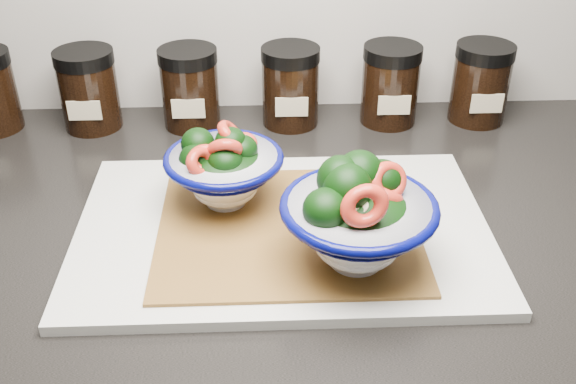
{
  "coord_description": "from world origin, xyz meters",
  "views": [
    {
      "loc": [
        0.09,
        0.81,
        1.34
      ],
      "look_at": [
        0.12,
        1.41,
        0.96
      ],
      "focal_mm": 42.0,
      "sensor_mm": 36.0,
      "label": 1
    }
  ],
  "objects_px": {
    "bowl_right": "(358,217)",
    "spice_jar_d": "(290,86)",
    "cutting_board": "(283,230)",
    "spice_jar_e": "(390,84)",
    "spice_jar_f": "(481,83)",
    "spice_jar_b": "(89,89)",
    "spice_jar_c": "(190,88)",
    "bowl_left": "(223,169)"
  },
  "relations": [
    {
      "from": "bowl_right",
      "to": "spice_jar_d",
      "type": "relative_size",
      "value": 1.37
    },
    {
      "from": "cutting_board",
      "to": "spice_jar_e",
      "type": "distance_m",
      "value": 0.32
    },
    {
      "from": "bowl_right",
      "to": "spice_jar_f",
      "type": "xyz_separation_m",
      "value": [
        0.22,
        0.34,
        -0.01
      ]
    },
    {
      "from": "spice_jar_b",
      "to": "spice_jar_f",
      "type": "distance_m",
      "value": 0.55
    },
    {
      "from": "bowl_right",
      "to": "spice_jar_e",
      "type": "height_order",
      "value": "bowl_right"
    },
    {
      "from": "spice_jar_e",
      "to": "spice_jar_f",
      "type": "relative_size",
      "value": 1.0
    },
    {
      "from": "spice_jar_c",
      "to": "spice_jar_b",
      "type": "bearing_deg",
      "value": 180.0
    },
    {
      "from": "cutting_board",
      "to": "bowl_right",
      "type": "bearing_deg",
      "value": -44.48
    },
    {
      "from": "bowl_right",
      "to": "spice_jar_e",
      "type": "distance_m",
      "value": 0.36
    },
    {
      "from": "bowl_left",
      "to": "cutting_board",
      "type": "bearing_deg",
      "value": -34.33
    },
    {
      "from": "cutting_board",
      "to": "spice_jar_c",
      "type": "distance_m",
      "value": 0.3
    },
    {
      "from": "spice_jar_c",
      "to": "spice_jar_d",
      "type": "distance_m",
      "value": 0.14
    },
    {
      "from": "spice_jar_b",
      "to": "cutting_board",
      "type": "bearing_deg",
      "value": -46.47
    },
    {
      "from": "spice_jar_d",
      "to": "spice_jar_b",
      "type": "bearing_deg",
      "value": 180.0
    },
    {
      "from": "cutting_board",
      "to": "bowl_left",
      "type": "relative_size",
      "value": 3.36
    },
    {
      "from": "bowl_left",
      "to": "spice_jar_c",
      "type": "height_order",
      "value": "bowl_left"
    },
    {
      "from": "bowl_left",
      "to": "spice_jar_f",
      "type": "bearing_deg",
      "value": 32.96
    },
    {
      "from": "spice_jar_c",
      "to": "spice_jar_e",
      "type": "distance_m",
      "value": 0.28
    },
    {
      "from": "spice_jar_b",
      "to": "spice_jar_e",
      "type": "height_order",
      "value": "same"
    },
    {
      "from": "spice_jar_b",
      "to": "spice_jar_c",
      "type": "xyz_separation_m",
      "value": [
        0.14,
        0.0,
        0.0
      ]
    },
    {
      "from": "cutting_board",
      "to": "spice_jar_f",
      "type": "xyz_separation_m",
      "value": [
        0.29,
        0.27,
        0.05
      ]
    },
    {
      "from": "spice_jar_b",
      "to": "spice_jar_f",
      "type": "height_order",
      "value": "same"
    },
    {
      "from": "spice_jar_c",
      "to": "spice_jar_f",
      "type": "height_order",
      "value": "same"
    },
    {
      "from": "cutting_board",
      "to": "spice_jar_f",
      "type": "height_order",
      "value": "spice_jar_f"
    },
    {
      "from": "spice_jar_c",
      "to": "bowl_right",
      "type": "bearing_deg",
      "value": -60.95
    },
    {
      "from": "spice_jar_d",
      "to": "spice_jar_f",
      "type": "distance_m",
      "value": 0.27
    },
    {
      "from": "spice_jar_b",
      "to": "spice_jar_e",
      "type": "bearing_deg",
      "value": 0.0
    },
    {
      "from": "bowl_left",
      "to": "spice_jar_d",
      "type": "bearing_deg",
      "value": 69.75
    },
    {
      "from": "bowl_left",
      "to": "spice_jar_e",
      "type": "relative_size",
      "value": 1.18
    },
    {
      "from": "spice_jar_b",
      "to": "spice_jar_c",
      "type": "height_order",
      "value": "same"
    },
    {
      "from": "spice_jar_c",
      "to": "spice_jar_e",
      "type": "relative_size",
      "value": 1.0
    },
    {
      "from": "spice_jar_b",
      "to": "spice_jar_c",
      "type": "relative_size",
      "value": 1.0
    },
    {
      "from": "bowl_left",
      "to": "spice_jar_b",
      "type": "bearing_deg",
      "value": 130.41
    },
    {
      "from": "bowl_right",
      "to": "spice_jar_b",
      "type": "relative_size",
      "value": 1.37
    },
    {
      "from": "spice_jar_d",
      "to": "cutting_board",
      "type": "bearing_deg",
      "value": -94.23
    },
    {
      "from": "spice_jar_e",
      "to": "spice_jar_f",
      "type": "distance_m",
      "value": 0.13
    },
    {
      "from": "bowl_right",
      "to": "spice_jar_b",
      "type": "distance_m",
      "value": 0.48
    },
    {
      "from": "cutting_board",
      "to": "spice_jar_c",
      "type": "height_order",
      "value": "spice_jar_c"
    },
    {
      "from": "spice_jar_b",
      "to": "spice_jar_c",
      "type": "distance_m",
      "value": 0.14
    },
    {
      "from": "bowl_left",
      "to": "spice_jar_d",
      "type": "relative_size",
      "value": 1.18
    },
    {
      "from": "cutting_board",
      "to": "bowl_right",
      "type": "xyz_separation_m",
      "value": [
        0.07,
        -0.07,
        0.06
      ]
    },
    {
      "from": "bowl_right",
      "to": "bowl_left",
      "type": "bearing_deg",
      "value": 140.02
    }
  ]
}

